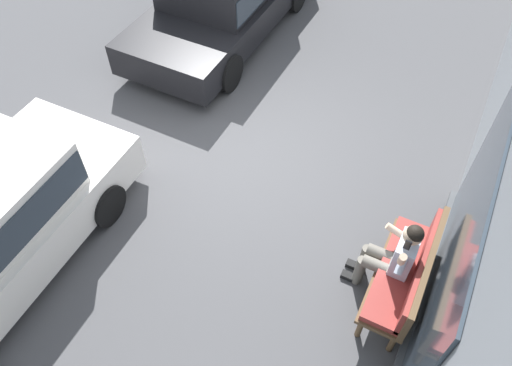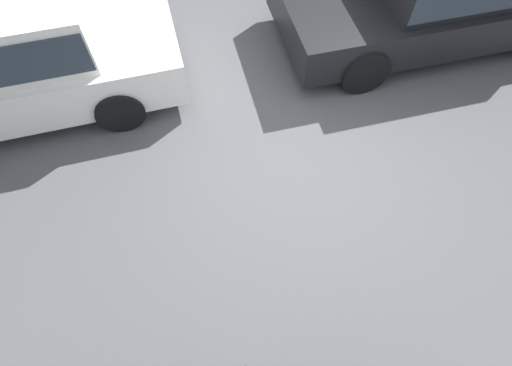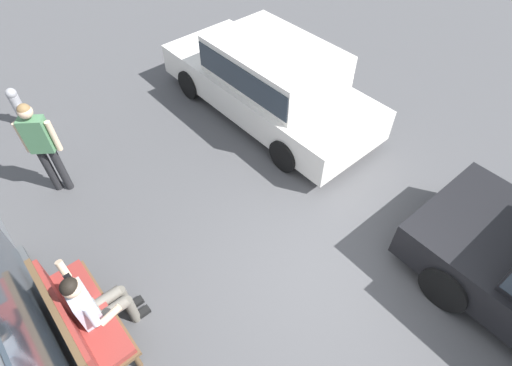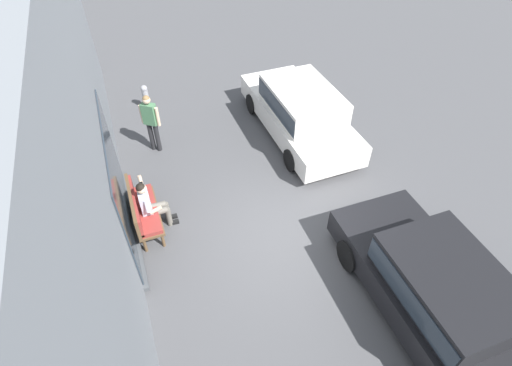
{
  "view_description": "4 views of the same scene",
  "coord_description": "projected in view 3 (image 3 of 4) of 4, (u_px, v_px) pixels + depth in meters",
  "views": [
    {
      "loc": [
        4.69,
        2.6,
        5.74
      ],
      "look_at": [
        1.16,
        0.81,
        0.9
      ],
      "focal_mm": 35.0,
      "sensor_mm": 36.0,
      "label": 1
    },
    {
      "loc": [
        1.16,
        2.6,
        4.12
      ],
      "look_at": [
        0.69,
        0.78,
        0.96
      ],
      "focal_mm": 28.0,
      "sensor_mm": 36.0,
      "label": 2
    },
    {
      "loc": [
        -1.54,
        2.6,
        5.08
      ],
      "look_at": [
        1.25,
        0.23,
        1.1
      ],
      "focal_mm": 28.0,
      "sensor_mm": 36.0,
      "label": 3
    },
    {
      "loc": [
        -5.14,
        2.6,
        7.11
      ],
      "look_at": [
        0.6,
        0.46,
        1.22
      ],
      "focal_mm": 28.0,
      "sensor_mm": 36.0,
      "label": 4
    }
  ],
  "objects": [
    {
      "name": "parked_car_mid",
      "position": [
        270.0,
        78.0,
        7.63
      ],
      "size": [
        4.67,
        1.99,
        1.53
      ],
      "color": "white",
      "rests_on": "ground_plane"
    },
    {
      "name": "person_on_phone",
      "position": [
        95.0,
        304.0,
        4.64
      ],
      "size": [
        0.73,
        0.74,
        1.36
      ],
      "color": "#6B665B",
      "rests_on": "ground_plane"
    },
    {
      "name": "ground_plane",
      "position": [
        325.0,
        276.0,
        5.68
      ],
      "size": [
        60.0,
        60.0,
        0.0
      ],
      "primitive_type": "plane",
      "color": "#4C4C4F"
    },
    {
      "name": "fire_hydrant",
      "position": [
        18.0,
        107.0,
        7.72
      ],
      "size": [
        0.38,
        0.26,
        0.81
      ],
      "color": "slate",
      "rests_on": "ground_plane"
    },
    {
      "name": "bench",
      "position": [
        78.0,
        317.0,
        4.66
      ],
      "size": [
        1.57,
        0.55,
        1.02
      ],
      "color": "brown",
      "rests_on": "ground_plane"
    },
    {
      "name": "pedestrian_standing",
      "position": [
        41.0,
        143.0,
        6.08
      ],
      "size": [
        0.38,
        0.46,
        1.73
      ],
      "color": "#232326",
      "rests_on": "ground_plane"
    }
  ]
}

